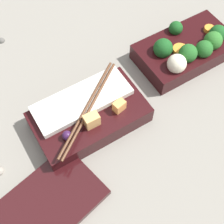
# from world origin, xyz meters

# --- Properties ---
(ground_plane) EXTENTS (3.00, 3.00, 0.00)m
(ground_plane) POSITION_xyz_m (0.00, 0.00, 0.00)
(ground_plane) COLOR gray
(bento_tray_vegetable) EXTENTS (0.21, 0.12, 0.07)m
(bento_tray_vegetable) POSITION_xyz_m (-0.14, -0.02, 0.03)
(bento_tray_vegetable) COLOR black
(bento_tray_vegetable) RESTS_ON ground_plane
(bento_tray_rice) EXTENTS (0.21, 0.14, 0.07)m
(bento_tray_rice) POSITION_xyz_m (0.12, 0.01, 0.02)
(bento_tray_rice) COLOR black
(bento_tray_rice) RESTS_ON ground_plane
(bento_lid) EXTENTS (0.23, 0.16, 0.01)m
(bento_lid) POSITION_xyz_m (0.27, 0.12, 0.01)
(bento_lid) COLOR black
(bento_lid) RESTS_ON ground_plane
(pebble_2) EXTENTS (0.02, 0.02, 0.02)m
(pebble_2) POSITION_xyz_m (0.19, -0.28, 0.00)
(pebble_2) COLOR #595651
(pebble_2) RESTS_ON ground_plane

